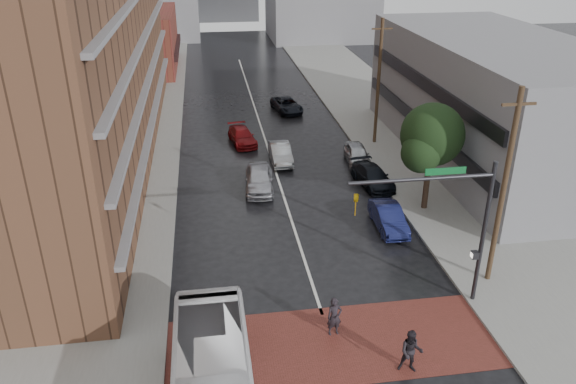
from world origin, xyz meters
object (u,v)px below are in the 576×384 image
object	(u,v)px
car_travel_c	(242,136)
car_parked_mid	(373,177)
pedestrian_a	(334,317)
car_parked_far	(357,154)
car_travel_b	(280,153)
car_parked_near	(389,218)
pedestrian_b	(411,352)
suv_travel	(287,105)
car_travel_a	(259,179)

from	to	relation	value
car_travel_c	car_parked_mid	xyz separation A→B (m)	(8.25, -9.55, 0.03)
pedestrian_a	car_parked_mid	world-z (taller)	pedestrian_a
pedestrian_a	car_parked_far	xyz separation A→B (m)	(6.07, 19.01, -0.22)
car_travel_b	car_parked_mid	xyz separation A→B (m)	(5.69, -5.18, -0.04)
car_travel_c	car_parked_near	distance (m)	17.24
pedestrian_b	car_travel_b	world-z (taller)	pedestrian_b
suv_travel	car_travel_c	bearing A→B (deg)	-130.82
car_travel_b	car_parked_mid	world-z (taller)	car_travel_b
pedestrian_b	car_parked_mid	distance (m)	17.86
car_travel_b	pedestrian_a	bearing A→B (deg)	-91.25
pedestrian_a	car_parked_far	world-z (taller)	pedestrian_a
car_travel_b	suv_travel	size ratio (longest dim) A/B	0.90
car_travel_a	car_parked_near	world-z (taller)	car_travel_a
car_travel_a	suv_travel	size ratio (longest dim) A/B	0.99
pedestrian_a	car_travel_c	bearing A→B (deg)	87.74
car_travel_c	car_parked_far	world-z (taller)	car_parked_far
pedestrian_a	suv_travel	size ratio (longest dim) A/B	0.39
car_travel_b	car_parked_near	size ratio (longest dim) A/B	1.01
pedestrian_b	car_travel_b	distance (m)	22.78
car_travel_c	car_parked_near	bearing A→B (deg)	-73.52
suv_travel	car_parked_far	size ratio (longest dim) A/B	1.15
pedestrian_a	pedestrian_b	xyz separation A→B (m)	(2.51, -2.66, 0.05)
car_travel_c	car_travel_a	bearing A→B (deg)	-96.23
pedestrian_b	car_parked_near	distance (m)	11.83
car_travel_a	car_travel_b	xyz separation A→B (m)	(2.10, 4.72, -0.09)
car_parked_far	suv_travel	bearing A→B (deg)	108.08
suv_travel	car_parked_mid	bearing A→B (deg)	-89.11
car_travel_a	car_travel_b	bearing A→B (deg)	70.97
car_travel_b	car_parked_near	xyz separation A→B (m)	(4.89, -11.18, -0.01)
car_travel_a	pedestrian_a	bearing A→B (deg)	-78.63
car_parked_near	car_parked_far	bearing A→B (deg)	86.60
car_travel_a	pedestrian_b	bearing A→B (deg)	-71.79
pedestrian_a	car_travel_a	size ratio (longest dim) A/B	0.40
pedestrian_a	car_parked_mid	distance (m)	16.04
suv_travel	car_parked_mid	distance (m)	18.01
pedestrian_a	car_travel_b	xyz separation A→B (m)	(0.39, 20.03, -0.22)
car_travel_c	car_parked_far	distance (m)	9.85
car_travel_a	suv_travel	distance (m)	17.80
car_parked_near	pedestrian_a	bearing A→B (deg)	-119.72
car_travel_c	car_parked_near	size ratio (longest dim) A/B	1.04
suv_travel	car_travel_b	bearing A→B (deg)	-110.39
pedestrian_b	car_travel_a	distance (m)	18.45
car_travel_b	car_travel_c	distance (m)	5.06
pedestrian_b	suv_travel	distance (m)	35.20
car_travel_b	car_travel_c	bearing A→B (deg)	120.29
pedestrian_a	pedestrian_b	distance (m)	3.65
suv_travel	car_parked_far	xyz separation A→B (m)	(3.35, -13.54, 0.04)
pedestrian_b	car_travel_c	xyz separation A→B (m)	(-4.68, 27.05, -0.33)
car_parked_near	car_parked_mid	world-z (taller)	car_parked_near
pedestrian_b	suv_travel	world-z (taller)	pedestrian_b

